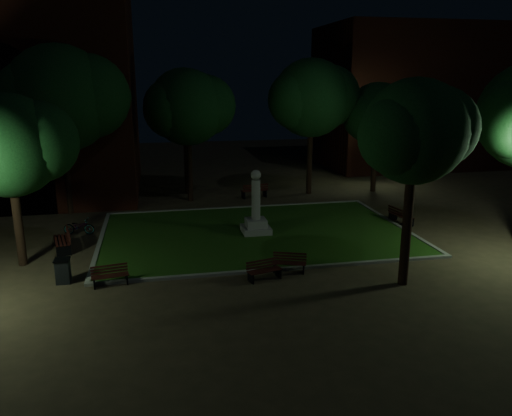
{
  "coord_description": "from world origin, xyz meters",
  "views": [
    {
      "loc": [
        -4.84,
        -21.62,
        7.68
      ],
      "look_at": [
        -0.2,
        1.0,
        1.61
      ],
      "focal_mm": 35.0,
      "sensor_mm": 36.0,
      "label": 1
    }
  ],
  "objects_px": {
    "bench_near_right": "(289,263)",
    "bench_west_near": "(110,276)",
    "bench_left_side": "(64,241)",
    "trash_bin": "(63,271)",
    "bench_right_side": "(400,216)",
    "bench_near_left": "(264,271)",
    "monument": "(256,215)",
    "bicycle": "(79,226)",
    "bench_far_side": "(255,191)"
  },
  "relations": [
    {
      "from": "bench_west_near",
      "to": "bicycle",
      "type": "relative_size",
      "value": 0.93
    },
    {
      "from": "monument",
      "to": "trash_bin",
      "type": "distance_m",
      "value": 9.69
    },
    {
      "from": "bench_west_near",
      "to": "bench_left_side",
      "type": "bearing_deg",
      "value": 108.12
    },
    {
      "from": "bench_near_right",
      "to": "bench_west_near",
      "type": "relative_size",
      "value": 1.01
    },
    {
      "from": "monument",
      "to": "bench_near_right",
      "type": "distance_m",
      "value": 5.26
    },
    {
      "from": "bench_left_side",
      "to": "trash_bin",
      "type": "distance_m",
      "value": 3.94
    },
    {
      "from": "bench_left_side",
      "to": "bench_far_side",
      "type": "height_order",
      "value": "bench_left_side"
    },
    {
      "from": "bench_west_near",
      "to": "trash_bin",
      "type": "relative_size",
      "value": 1.47
    },
    {
      "from": "bench_far_side",
      "to": "bench_west_near",
      "type": "bearing_deg",
      "value": 48.31
    },
    {
      "from": "bench_near_right",
      "to": "bench_left_side",
      "type": "xyz_separation_m",
      "value": [
        -9.42,
        4.5,
        0.12
      ]
    },
    {
      "from": "bench_near_left",
      "to": "bench_left_side",
      "type": "height_order",
      "value": "bench_left_side"
    },
    {
      "from": "bench_near_right",
      "to": "bench_right_side",
      "type": "height_order",
      "value": "bench_right_side"
    },
    {
      "from": "bench_left_side",
      "to": "bench_west_near",
      "type": "bearing_deg",
      "value": 14.98
    },
    {
      "from": "bench_right_side",
      "to": "trash_bin",
      "type": "relative_size",
      "value": 1.72
    },
    {
      "from": "bench_west_near",
      "to": "bench_left_side",
      "type": "distance_m",
      "value": 5.05
    },
    {
      "from": "bench_far_side",
      "to": "trash_bin",
      "type": "relative_size",
      "value": 1.86
    },
    {
      "from": "bench_west_near",
      "to": "bicycle",
      "type": "bearing_deg",
      "value": 96.51
    },
    {
      "from": "bench_near_right",
      "to": "bicycle",
      "type": "bearing_deg",
      "value": 163.08
    },
    {
      "from": "monument",
      "to": "bench_right_side",
      "type": "bearing_deg",
      "value": 1.38
    },
    {
      "from": "bench_left_side",
      "to": "bench_near_right",
      "type": "bearing_deg",
      "value": 51.52
    },
    {
      "from": "bench_near_right",
      "to": "trash_bin",
      "type": "xyz_separation_m",
      "value": [
        -8.83,
        0.61,
        0.14
      ]
    },
    {
      "from": "monument",
      "to": "bench_far_side",
      "type": "xyz_separation_m",
      "value": [
        1.48,
        7.63,
        -0.51
      ]
    },
    {
      "from": "bicycle",
      "to": "trash_bin",
      "type": "bearing_deg",
      "value": -166.47
    },
    {
      "from": "bench_near_right",
      "to": "bench_left_side",
      "type": "relative_size",
      "value": 0.76
    },
    {
      "from": "bench_right_side",
      "to": "trash_bin",
      "type": "bearing_deg",
      "value": 96.69
    },
    {
      "from": "trash_bin",
      "to": "bicycle",
      "type": "distance_m",
      "value": 6.33
    },
    {
      "from": "monument",
      "to": "trash_bin",
      "type": "height_order",
      "value": "monument"
    },
    {
      "from": "bench_near_left",
      "to": "bench_left_side",
      "type": "xyz_separation_m",
      "value": [
        -8.23,
        5.11,
        0.11
      ]
    },
    {
      "from": "monument",
      "to": "bicycle",
      "type": "bearing_deg",
      "value": 168.87
    },
    {
      "from": "bench_right_side",
      "to": "trash_bin",
      "type": "xyz_separation_m",
      "value": [
        -16.51,
        -4.8,
        0.08
      ]
    },
    {
      "from": "monument",
      "to": "bench_right_side",
      "type": "height_order",
      "value": "monument"
    },
    {
      "from": "bench_left_side",
      "to": "bench_right_side",
      "type": "xyz_separation_m",
      "value": [
        17.1,
        0.9,
        -0.06
      ]
    },
    {
      "from": "bench_west_near",
      "to": "trash_bin",
      "type": "bearing_deg",
      "value": 152.56
    },
    {
      "from": "monument",
      "to": "bench_near_left",
      "type": "bearing_deg",
      "value": -98.52
    },
    {
      "from": "bench_right_side",
      "to": "monument",
      "type": "bearing_deg",
      "value": 81.86
    },
    {
      "from": "bench_near_left",
      "to": "bench_left_side",
      "type": "bearing_deg",
      "value": 133.07
    },
    {
      "from": "monument",
      "to": "bench_far_side",
      "type": "relative_size",
      "value": 1.77
    },
    {
      "from": "bench_right_side",
      "to": "bench_far_side",
      "type": "xyz_separation_m",
      "value": [
        -6.52,
        7.43,
        0.03
      ]
    },
    {
      "from": "trash_bin",
      "to": "bicycle",
      "type": "xyz_separation_m",
      "value": [
        -0.24,
        6.33,
        -0.09
      ]
    },
    {
      "from": "bench_near_right",
      "to": "bench_near_left",
      "type": "bearing_deg",
      "value": -132.51
    },
    {
      "from": "bench_near_left",
      "to": "bicycle",
      "type": "relative_size",
      "value": 0.95
    },
    {
      "from": "trash_bin",
      "to": "bench_left_side",
      "type": "bearing_deg",
      "value": 98.55
    },
    {
      "from": "bench_west_near",
      "to": "trash_bin",
      "type": "xyz_separation_m",
      "value": [
        -1.78,
        0.57,
        0.14
      ]
    },
    {
      "from": "bench_west_near",
      "to": "bench_right_side",
      "type": "xyz_separation_m",
      "value": [
        14.73,
        5.37,
        0.06
      ]
    },
    {
      "from": "monument",
      "to": "bicycle",
      "type": "height_order",
      "value": "monument"
    },
    {
      "from": "bench_near_right",
      "to": "bench_west_near",
      "type": "height_order",
      "value": "bench_west_near"
    },
    {
      "from": "bench_right_side",
      "to": "trash_bin",
      "type": "height_order",
      "value": "trash_bin"
    },
    {
      "from": "bench_near_left",
      "to": "bench_far_side",
      "type": "height_order",
      "value": "bench_far_side"
    },
    {
      "from": "bench_near_left",
      "to": "bench_left_side",
      "type": "distance_m",
      "value": 9.68
    },
    {
      "from": "monument",
      "to": "bench_right_side",
      "type": "distance_m",
      "value": 8.02
    }
  ]
}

